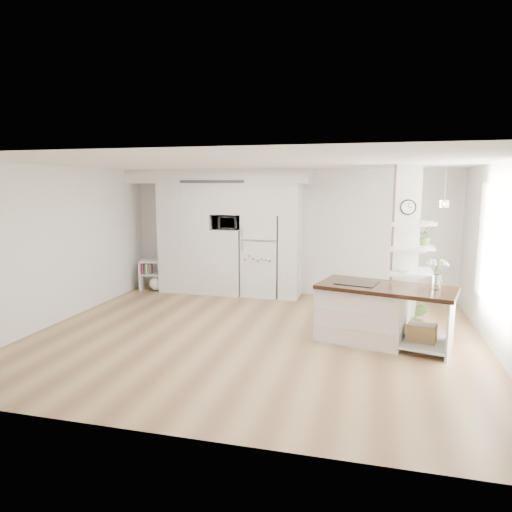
{
  "coord_description": "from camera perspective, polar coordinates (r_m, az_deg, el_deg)",
  "views": [
    {
      "loc": [
        1.74,
        -6.72,
        2.38
      ],
      "look_at": [
        -0.2,
        0.9,
        1.14
      ],
      "focal_mm": 32.0,
      "sensor_mm": 36.0,
      "label": 1
    }
  ],
  "objects": [
    {
      "name": "floor_plant_b",
      "position": [
        8.3,
        18.32,
        -6.53
      ],
      "size": [
        0.32,
        0.32,
        0.47
      ],
      "primitive_type": "imported",
      "rotation": [
        0.0,
        0.0,
        -0.25
      ],
      "color": "#3E6629",
      "rests_on": "floor"
    },
    {
      "name": "cabinet_wall",
      "position": [
        9.96,
        -4.5,
        3.87
      ],
      "size": [
        4.0,
        0.71,
        2.7
      ],
      "color": "white",
      "rests_on": "floor"
    },
    {
      "name": "room",
      "position": [
        6.96,
        -0.26,
        4.6
      ],
      "size": [
        7.04,
        6.04,
        2.72
      ],
      "color": "white",
      "rests_on": "ground"
    },
    {
      "name": "pendant_light",
      "position": [
        6.88,
        14.01,
        6.49
      ],
      "size": [
        0.12,
        0.12,
        0.1
      ],
      "primitive_type": "cylinder",
      "color": "white",
      "rests_on": "room"
    },
    {
      "name": "column",
      "position": [
        7.95,
        18.74,
        1.01
      ],
      "size": [
        0.69,
        0.9,
        2.7
      ],
      "color": "silver",
      "rests_on": "floor"
    },
    {
      "name": "shelf_plant",
      "position": [
        8.12,
        20.48,
        2.32
      ],
      "size": [
        0.27,
        0.23,
        0.3
      ],
      "primitive_type": "imported",
      "color": "#3E6629",
      "rests_on": "column"
    },
    {
      "name": "decor_bowl",
      "position": [
        7.77,
        18.16,
        -1.75
      ],
      "size": [
        0.22,
        0.22,
        0.05
      ],
      "primitive_type": "imported",
      "color": "white",
      "rests_on": "column"
    },
    {
      "name": "window",
      "position": [
        7.29,
        27.95,
        0.94
      ],
      "size": [
        0.0,
        2.4,
        2.4
      ],
      "primitive_type": "plane",
      "rotation": [
        1.57,
        0.0,
        -1.57
      ],
      "color": "white",
      "rests_on": "room"
    },
    {
      "name": "microwave",
      "position": [
        9.85,
        -3.63,
        4.2
      ],
      "size": [
        0.54,
        0.37,
        0.3
      ],
      "primitive_type": "imported",
      "color": "#2D2D2D",
      "rests_on": "cabinet_wall"
    },
    {
      "name": "floor",
      "position": [
        7.34,
        -0.25,
        -10.0
      ],
      "size": [
        7.0,
        6.0,
        0.01
      ],
      "primitive_type": "cube",
      "color": "tan",
      "rests_on": "ground"
    },
    {
      "name": "bookshelf",
      "position": [
        10.57,
        -12.58,
        -2.64
      ],
      "size": [
        0.62,
        0.42,
        0.68
      ],
      "rotation": [
        0.0,
        0.0,
        0.17
      ],
      "color": "white",
      "rests_on": "floor"
    },
    {
      "name": "refrigerator",
      "position": [
        9.79,
        0.7,
        0.09
      ],
      "size": [
        0.78,
        0.69,
        1.75
      ],
      "color": "white",
      "rests_on": "floor"
    },
    {
      "name": "floor_plant_a",
      "position": [
        7.83,
        19.63,
        -7.31
      ],
      "size": [
        0.33,
        0.29,
        0.52
      ],
      "primitive_type": "imported",
      "rotation": [
        0.0,
        0.0,
        -0.24
      ],
      "color": "#3E6629",
      "rests_on": "floor"
    },
    {
      "name": "kitchen_island",
      "position": [
        7.23,
        14.08,
        -6.73
      ],
      "size": [
        2.14,
        1.39,
        1.45
      ],
      "rotation": [
        0.0,
        0.0,
        -0.25
      ],
      "color": "white",
      "rests_on": "floor"
    }
  ]
}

